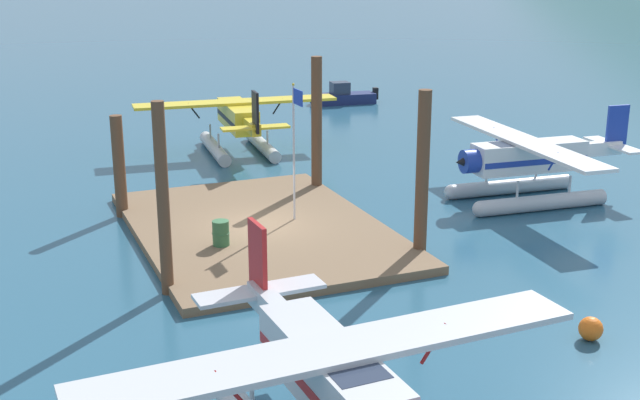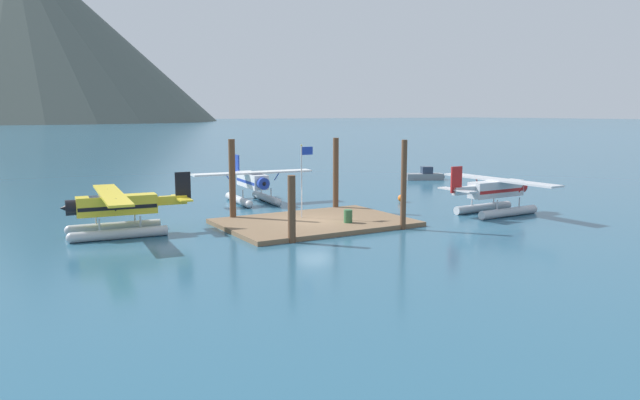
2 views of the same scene
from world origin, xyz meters
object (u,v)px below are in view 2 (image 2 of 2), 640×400
Objects in this scene: seaplane_silver_stbd_aft at (496,194)px; flagpole at (303,172)px; seaplane_white_bow_centre at (252,184)px; seaplane_yellow_port_fwd at (117,211)px; boat_grey_open_east at (425,175)px; mooring_buoy at (402,198)px; fuel_drum at (348,216)px.

flagpole is at bearing 161.86° from seaplane_silver_stbd_aft.
seaplane_white_bow_centre is (0.51, 10.03, -1.99)m from flagpole.
seaplane_yellow_port_fwd is at bearing -146.98° from seaplane_white_bow_centre.
seaplane_white_bow_centre is 1.00× the size of seaplane_yellow_port_fwd.
boat_grey_open_east is (10.77, 21.04, -1.09)m from seaplane_silver_stbd_aft.
seaplane_white_bow_centre is 15.48m from seaplane_yellow_port_fwd.
seaplane_silver_stbd_aft is at bearing -74.84° from mooring_buoy.
seaplane_white_bow_centre reaches higher than fuel_drum.
seaplane_yellow_port_fwd and seaplane_silver_stbd_aft have the same top height.
fuel_drum is at bearing -64.59° from flagpole.
boat_grey_open_east is (13.10, 12.47, 0.16)m from mooring_buoy.
mooring_buoy is 18.09m from boat_grey_open_east.
seaplane_silver_stbd_aft is (13.64, -14.66, 0.00)m from seaplane_white_bow_centre.
flagpole is 10.24m from seaplane_white_bow_centre.
flagpole reaches higher than fuel_drum.
boat_grey_open_east is at bearing 43.61° from mooring_buoy.
flagpole reaches higher than boat_grey_open_east.
flagpole is 0.49× the size of seaplane_yellow_port_fwd.
seaplane_yellow_port_fwd is (-24.30, -2.34, 1.25)m from mooring_buoy.
fuel_drum is (1.60, -3.36, -2.82)m from flagpole.
seaplane_silver_stbd_aft is 23.67m from boat_grey_open_east.
flagpole is 1.13× the size of boat_grey_open_east.
fuel_drum is 14.95m from seaplane_yellow_port_fwd.
mooring_buoy is at bearing 35.53° from fuel_drum.
seaplane_silver_stbd_aft is at bearing -117.11° from boat_grey_open_east.
flagpole is 7.90× the size of mooring_buoy.
flagpole is 5.86× the size of fuel_drum.
mooring_buoy is 0.14× the size of boat_grey_open_east.
fuel_drum is 0.08× the size of seaplane_silver_stbd_aft.
seaplane_silver_stbd_aft reaches higher than boat_grey_open_east.
flagpole is 29.99m from boat_grey_open_east.
fuel_drum is 12.63m from seaplane_silver_stbd_aft.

